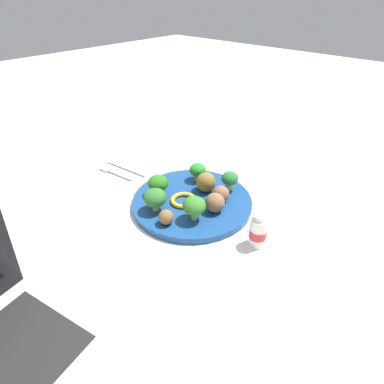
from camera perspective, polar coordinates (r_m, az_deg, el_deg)
The scene contains 16 objects.
ground_plane at distance 0.76m, azimuth -0.00°, elevation -2.25°, with size 4.00×4.00×0.00m, color silver.
plate at distance 0.76m, azimuth -0.00°, elevation -1.76°, with size 0.28×0.28×0.02m, color navy.
broccoli_floret_near_rim at distance 0.76m, azimuth -6.04°, elevation 1.50°, with size 0.05×0.05×0.05m.
broccoli_floret_far_rim at distance 0.67m, azimuth 0.38°, elevation -2.50°, with size 0.05×0.05×0.05m.
broccoli_floret_back_right at distance 0.81m, azimuth 1.00°, elevation 3.84°, with size 0.04×0.04×0.05m.
broccoli_floret_back_left at distance 0.78m, azimuth 6.69°, elevation 2.28°, with size 0.04×0.04×0.05m.
broccoli_floret_front_right at distance 0.71m, azimuth -6.55°, elevation -1.05°, with size 0.05×0.05×0.05m.
meatball_back_right at distance 0.71m, azimuth 3.93°, elevation -1.98°, with size 0.04×0.04×0.04m, color brown.
meatball_near_rim at distance 0.74m, azimuth 5.10°, elevation -0.35°, with size 0.04×0.04×0.04m, color brown.
meatball_front_left at distance 0.77m, azimuth 2.53°, elevation 1.72°, with size 0.05×0.05×0.05m, color brown.
meatball_back_left at distance 0.68m, azimuth -4.61°, elevation -4.45°, with size 0.03×0.03×0.03m, color brown.
pepper_ring_near_rim at distance 0.74m, azimuth -1.49°, elevation -1.46°, with size 0.06×0.06×0.01m, color yellow.
napkin at distance 0.91m, azimuth -12.24°, elevation 3.51°, with size 0.17×0.12×0.01m, color white.
fork at distance 0.91m, azimuth -13.46°, elevation 3.45°, with size 0.12×0.03×0.01m.
knife at distance 0.92m, azimuth -11.78°, elevation 4.36°, with size 0.15×0.03×0.01m.
yogurt_bottle at distance 0.65m, azimuth 11.60°, elevation -6.82°, with size 0.03×0.03×0.07m.
Camera 1 is at (-0.42, 0.46, 0.45)m, focal length 30.19 mm.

